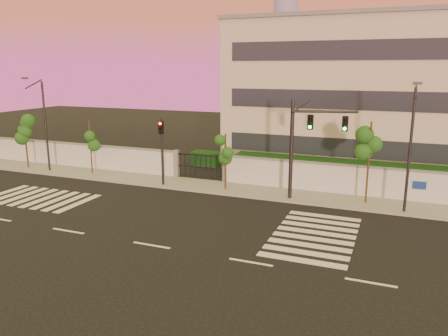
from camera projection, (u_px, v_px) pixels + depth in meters
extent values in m
plane|color=black|center=(152.00, 245.00, 20.87)|extent=(120.00, 120.00, 0.00)
cube|color=gray|center=(230.00, 189.00, 30.35)|extent=(60.00, 3.00, 0.15)
cube|color=silver|center=(49.00, 154.00, 37.86)|extent=(25.00, 0.30, 2.00)
cube|color=slate|center=(48.00, 142.00, 37.62)|extent=(25.00, 0.36, 0.12)
cube|color=slate|center=(176.00, 164.00, 33.29)|extent=(0.35, 0.35, 2.20)
cube|color=slate|center=(225.00, 169.00, 31.83)|extent=(0.35, 0.35, 2.20)
cube|color=black|center=(371.00, 176.00, 30.50)|extent=(20.00, 2.00, 1.80)
cube|color=black|center=(82.00, 153.00, 39.64)|extent=(12.00, 1.80, 1.40)
cube|color=black|center=(225.00, 160.00, 37.19)|extent=(6.00, 1.50, 1.20)
cube|color=beige|center=(382.00, 96.00, 36.14)|extent=(24.00, 12.00, 12.00)
cube|color=#262D38|center=(374.00, 150.00, 31.48)|extent=(22.00, 0.08, 1.40)
cube|color=#262D38|center=(378.00, 101.00, 30.69)|extent=(22.00, 0.08, 1.40)
cube|color=#262D38|center=(382.00, 50.00, 29.91)|extent=(22.00, 0.08, 1.40)
cube|color=slate|center=(388.00, 19.00, 34.76)|extent=(24.40, 12.40, 0.30)
cube|color=silver|center=(4.00, 193.00, 29.57)|extent=(0.50, 4.00, 0.02)
cube|color=silver|center=(14.00, 194.00, 29.25)|extent=(0.50, 4.00, 0.02)
cube|color=silver|center=(24.00, 196.00, 28.92)|extent=(0.50, 4.00, 0.02)
cube|color=silver|center=(34.00, 197.00, 28.59)|extent=(0.50, 4.00, 0.02)
cube|color=silver|center=(45.00, 199.00, 28.27)|extent=(0.50, 4.00, 0.02)
cube|color=silver|center=(56.00, 200.00, 27.94)|extent=(0.50, 4.00, 0.02)
cube|color=silver|center=(67.00, 202.00, 27.61)|extent=(0.50, 4.00, 0.02)
cube|color=silver|center=(78.00, 203.00, 27.28)|extent=(0.50, 4.00, 0.02)
cube|color=silver|center=(301.00, 260.00, 19.23)|extent=(4.00, 0.50, 0.02)
cube|color=silver|center=(305.00, 252.00, 20.04)|extent=(4.00, 0.50, 0.02)
cube|color=silver|center=(309.00, 245.00, 20.86)|extent=(4.00, 0.50, 0.02)
cube|color=silver|center=(313.00, 239.00, 21.67)|extent=(4.00, 0.50, 0.02)
cube|color=silver|center=(316.00, 232.00, 22.48)|extent=(4.00, 0.50, 0.02)
cube|color=silver|center=(319.00, 227.00, 23.30)|extent=(4.00, 0.50, 0.02)
cube|color=silver|center=(322.00, 221.00, 24.11)|extent=(4.00, 0.50, 0.02)
cube|color=silver|center=(324.00, 216.00, 24.92)|extent=(4.00, 0.50, 0.02)
cube|color=silver|center=(68.00, 231.00, 22.69)|extent=(2.00, 0.15, 0.01)
cube|color=silver|center=(152.00, 245.00, 20.87)|extent=(2.00, 0.15, 0.01)
cube|color=silver|center=(251.00, 262.00, 19.05)|extent=(2.00, 0.15, 0.01)
cube|color=silver|center=(371.00, 283.00, 17.23)|extent=(2.00, 0.15, 0.01)
cylinder|color=#382314|center=(26.00, 142.00, 36.07)|extent=(0.13, 0.13, 4.54)
sphere|color=#1B4814|center=(24.00, 126.00, 35.77)|extent=(1.22, 1.22, 1.22)
sphere|color=#1B4814|center=(31.00, 134.00, 35.98)|extent=(0.93, 0.93, 0.93)
sphere|color=#1B4814|center=(20.00, 131.00, 35.84)|extent=(0.88, 0.88, 0.88)
cylinder|color=#382314|center=(91.00, 148.00, 34.06)|extent=(0.11, 0.11, 4.31)
sphere|color=#1B4814|center=(90.00, 132.00, 33.77)|extent=(0.97, 0.97, 0.97)
sphere|color=#1B4814|center=(95.00, 140.00, 33.97)|extent=(0.74, 0.74, 0.74)
sphere|color=#1B4814|center=(86.00, 137.00, 33.85)|extent=(0.71, 0.71, 0.71)
cylinder|color=#382314|center=(225.00, 163.00, 29.62)|extent=(0.12, 0.12, 3.96)
sphere|color=#1B4814|center=(225.00, 146.00, 29.35)|extent=(1.13, 1.13, 1.13)
sphere|color=#1B4814|center=(231.00, 154.00, 29.54)|extent=(0.87, 0.87, 0.87)
sphere|color=#1B4814|center=(220.00, 152.00, 29.41)|extent=(0.83, 0.83, 0.83)
cylinder|color=#382314|center=(368.00, 164.00, 26.51)|extent=(0.12, 0.12, 5.17)
sphere|color=#1B4814|center=(370.00, 139.00, 26.16)|extent=(1.10, 1.10, 1.10)
sphere|color=#1B4814|center=(376.00, 151.00, 26.39)|extent=(0.84, 0.84, 0.84)
sphere|color=#1B4814|center=(364.00, 147.00, 26.25)|extent=(0.80, 0.80, 0.80)
cylinder|color=black|center=(291.00, 151.00, 27.33)|extent=(0.25, 0.25, 6.35)
cylinder|color=black|center=(325.00, 112.00, 26.04)|extent=(3.81, 1.11, 0.16)
cube|color=black|center=(310.00, 122.00, 26.44)|extent=(0.36, 0.18, 0.92)
sphere|color=#0CF259|center=(310.00, 127.00, 26.41)|extent=(0.20, 0.20, 0.20)
cube|color=black|center=(345.00, 124.00, 25.70)|extent=(0.36, 0.18, 0.92)
sphere|color=#0CF259|center=(345.00, 129.00, 25.66)|extent=(0.20, 0.20, 0.20)
cylinder|color=black|center=(162.00, 153.00, 30.64)|extent=(0.17, 0.17, 4.91)
cube|color=black|center=(161.00, 127.00, 30.19)|extent=(0.38, 0.20, 0.98)
sphere|color=red|center=(160.00, 123.00, 30.02)|extent=(0.22, 0.22, 0.22)
cylinder|color=black|center=(46.00, 128.00, 34.77)|extent=(0.16, 0.16, 7.26)
cylinder|color=black|center=(34.00, 84.00, 33.25)|extent=(0.09, 1.74, 0.71)
cube|color=#3F3F44|center=(25.00, 78.00, 32.41)|extent=(0.45, 0.23, 0.14)
cylinder|color=black|center=(410.00, 153.00, 24.56)|extent=(0.16, 0.16, 7.25)
cylinder|color=black|center=(416.00, 91.00, 23.04)|extent=(0.09, 1.73, 0.70)
cube|color=#3F3F44|center=(417.00, 83.00, 22.21)|extent=(0.45, 0.23, 0.14)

